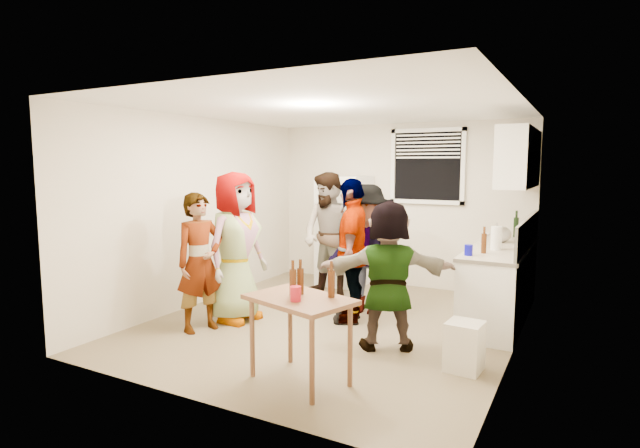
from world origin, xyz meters
The scene contains 23 objects.
room centered at (0.00, 0.00, 0.00)m, with size 4.00×4.50×2.50m, color beige, non-canonical shape.
window centered at (0.45, 2.21, 1.85)m, with size 1.12×0.10×1.06m, color white, non-canonical shape.
refrigerator centered at (-0.75, 1.88, 0.85)m, with size 0.70×0.70×1.70m, color white.
counter_lower centered at (1.70, 1.15, 0.43)m, with size 0.60×2.20×0.86m, color white.
countertop centered at (1.70, 1.15, 0.88)m, with size 0.64×2.22×0.04m, color beige.
backsplash centered at (1.99, 1.15, 1.08)m, with size 0.03×2.20×0.36m, color #BAB6A9.
upper_cabinets centered at (1.83, 1.35, 1.95)m, with size 0.34×1.60×0.70m, color white.
kettle centered at (1.65, 1.44, 0.90)m, with size 0.26×0.22×0.22m, color silver, non-canonical shape.
paper_towel centered at (1.68, 0.84, 0.90)m, with size 0.12×0.12×0.27m, color white.
wine_bottle centered at (1.75, 2.01, 0.90)m, with size 0.07×0.07×0.27m, color black.
beer_bottle_counter centered at (1.60, 0.52, 0.90)m, with size 0.06×0.06×0.22m, color #47230C.
blue_cup centered at (1.48, 0.31, 0.90)m, with size 0.09×0.09×0.12m, color #0A08A2.
picture_frame centered at (1.92, 1.63, 0.97)m, with size 0.02×0.16×0.14m, color gold.
trash_bin centered at (1.67, -0.64, 0.25)m, with size 0.31×0.31×0.45m, color silver.
serving_table centered at (0.47, -1.54, 0.00)m, with size 0.88×0.59×0.75m, color brown, non-canonical shape.
beer_bottle_table centered at (0.41, -1.45, 0.75)m, with size 0.06×0.06×0.23m, color #47230C.
red_cup centered at (0.49, -1.66, 0.75)m, with size 0.09×0.09×0.12m, color #B61726.
guest_grey centered at (-1.09, -0.42, 0.00)m, with size 0.87×1.79×0.57m, color gray.
guest_stripe centered at (-1.22, -0.90, 0.00)m, with size 0.57×1.57×0.37m, color #141933.
guest_back_left centered at (-0.60, 1.07, 0.00)m, with size 0.86×1.77×0.67m, color brown.
guest_back_right centered at (0.16, 0.62, 0.00)m, with size 1.05×1.63×0.61m, color #47474C.
guest_black centered at (0.15, 0.21, 0.00)m, with size 1.01×1.72×0.42m, color black.
guest_orange centered at (0.85, -0.44, 0.00)m, with size 1.41×1.53×0.45m, color #E7964A.
Camera 1 is at (2.58, -5.11, 1.86)m, focal length 28.00 mm.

